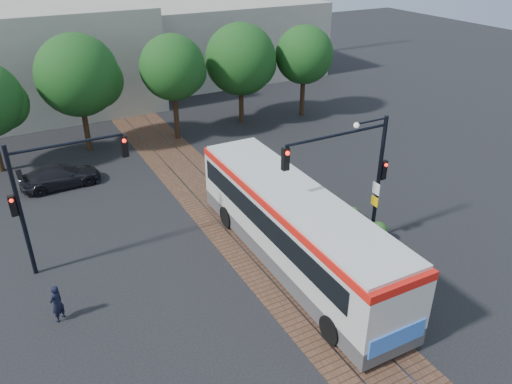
# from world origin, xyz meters

# --- Properties ---
(ground) EXTENTS (120.00, 120.00, 0.00)m
(ground) POSITION_xyz_m (0.00, 0.00, 0.00)
(ground) COLOR black
(ground) RESTS_ON ground
(trackbed) EXTENTS (3.60, 40.00, 0.02)m
(trackbed) POSITION_xyz_m (0.00, 4.00, 0.01)
(trackbed) COLOR brown
(trackbed) RESTS_ON ground
(tree_row) EXTENTS (26.40, 5.60, 7.67)m
(tree_row) POSITION_xyz_m (1.21, 16.42, 4.85)
(tree_row) COLOR #382314
(tree_row) RESTS_ON ground
(warehouses) EXTENTS (40.00, 13.00, 8.00)m
(warehouses) POSITION_xyz_m (-0.53, 28.75, 3.81)
(warehouses) COLOR #ADA899
(warehouses) RESTS_ON ground
(city_bus) EXTENTS (3.01, 13.24, 3.53)m
(city_bus) POSITION_xyz_m (0.73, -0.63, 1.97)
(city_bus) COLOR #444446
(city_bus) RESTS_ON ground
(traffic_island) EXTENTS (2.20, 5.20, 1.13)m
(traffic_island) POSITION_xyz_m (4.82, -0.90, 0.33)
(traffic_island) COLOR gray
(traffic_island) RESTS_ON ground
(signal_pole_main) EXTENTS (5.49, 0.46, 6.00)m
(signal_pole_main) POSITION_xyz_m (3.86, -0.81, 4.16)
(signal_pole_main) COLOR black
(signal_pole_main) RESTS_ON ground
(signal_pole_left) EXTENTS (4.99, 0.34, 6.00)m
(signal_pole_left) POSITION_xyz_m (-8.37, 4.00, 3.86)
(signal_pole_left) COLOR black
(signal_pole_left) RESTS_ON ground
(officer) EXTENTS (0.68, 0.66, 1.58)m
(officer) POSITION_xyz_m (-9.05, 0.44, 0.79)
(officer) COLOR black
(officer) RESTS_ON ground
(parked_car) EXTENTS (4.47, 1.89, 1.29)m
(parked_car) POSITION_xyz_m (-7.08, 12.07, 0.64)
(parked_car) COLOR black
(parked_car) RESTS_ON ground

